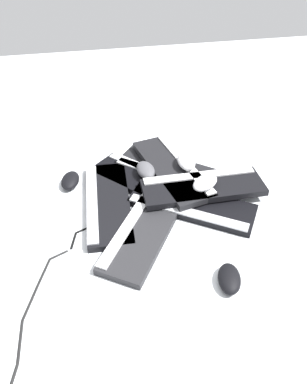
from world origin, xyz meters
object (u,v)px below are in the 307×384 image
(mouse_2, at_px, (70,180))
(keyboard_2, at_px, (192,206))
(keyboard_1, at_px, (145,229))
(mouse_4, at_px, (205,183))
(mouse_0, at_px, (229,279))
(keyboard_3, at_px, (171,170))
(keyboard_0, at_px, (107,202))
(keyboard_6, at_px, (203,187))
(keyboard_4, at_px, (145,182))
(keyboard_5, at_px, (172,169))
(mouse_1, at_px, (186,161))
(mouse_3, at_px, (146,170))

(mouse_2, bearing_deg, keyboard_2, -105.35)
(keyboard_1, height_order, mouse_4, mouse_4)
(keyboard_1, relative_size, mouse_2, 4.09)
(mouse_4, bearing_deg, mouse_0, -131.65)
(keyboard_3, relative_size, mouse_4, 3.97)
(keyboard_0, height_order, keyboard_6, keyboard_6)
(keyboard_4, height_order, mouse_2, mouse_2)
(keyboard_1, relative_size, keyboard_5, 0.98)
(keyboard_2, xyz_separation_m, mouse_0, (-0.02, 0.33, 0.01))
(keyboard_4, height_order, mouse_4, mouse_4)
(mouse_4, bearing_deg, keyboard_5, 82.52)
(keyboard_2, bearing_deg, mouse_1, -97.78)
(keyboard_0, bearing_deg, keyboard_3, -151.70)
(keyboard_1, relative_size, mouse_1, 4.09)
(keyboard_4, relative_size, keyboard_6, 0.96)
(keyboard_4, bearing_deg, keyboard_3, -154.89)
(keyboard_1, relative_size, mouse_0, 4.09)
(keyboard_5, relative_size, mouse_4, 4.20)
(keyboard_4, bearing_deg, mouse_1, -175.85)
(keyboard_3, xyz_separation_m, keyboard_6, (-0.08, 0.16, 0.03))
(keyboard_4, height_order, mouse_0, mouse_0)
(keyboard_3, bearing_deg, mouse_3, 14.52)
(keyboard_2, relative_size, mouse_4, 4.10)
(keyboard_0, xyz_separation_m, keyboard_3, (-0.27, -0.14, 0.00))
(mouse_0, xyz_separation_m, mouse_1, (-0.01, -0.51, 0.06))
(keyboard_1, distance_m, mouse_2, 0.38)
(keyboard_4, xyz_separation_m, mouse_1, (-0.16, -0.01, 0.07))
(keyboard_0, relative_size, mouse_2, 4.07)
(keyboard_0, bearing_deg, keyboard_2, 165.61)
(keyboard_4, distance_m, mouse_1, 0.17)
(keyboard_0, bearing_deg, keyboard_5, -156.73)
(keyboard_5, bearing_deg, keyboard_2, 98.04)
(keyboard_4, relative_size, keyboard_5, 0.92)
(keyboard_5, bearing_deg, mouse_2, -4.93)
(keyboard_6, relative_size, mouse_2, 4.01)
(mouse_2, bearing_deg, keyboard_0, -126.80)
(mouse_0, bearing_deg, keyboard_0, -126.85)
(keyboard_4, xyz_separation_m, keyboard_5, (-0.11, -0.02, 0.03))
(mouse_2, bearing_deg, mouse_1, -83.14)
(keyboard_4, bearing_deg, mouse_3, -109.79)
(keyboard_0, bearing_deg, keyboard_6, 177.32)
(keyboard_0, height_order, mouse_2, mouse_2)
(mouse_1, bearing_deg, keyboard_0, -69.52)
(keyboard_4, distance_m, keyboard_5, 0.12)
(keyboard_4, distance_m, mouse_2, 0.29)
(mouse_4, bearing_deg, keyboard_4, 110.49)
(mouse_4, bearing_deg, keyboard_2, 178.29)
(keyboard_1, distance_m, keyboard_2, 0.20)
(mouse_0, xyz_separation_m, mouse_4, (-0.04, -0.37, 0.06))
(keyboard_0, xyz_separation_m, mouse_1, (-0.32, -0.10, 0.07))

